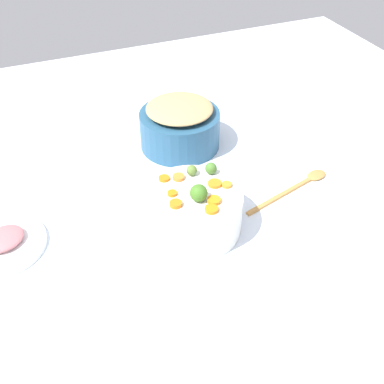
{
  "coord_description": "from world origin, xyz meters",
  "views": [
    {
      "loc": [
        0.86,
        -0.38,
        0.91
      ],
      "look_at": [
        -0.01,
        -0.02,
        0.14
      ],
      "focal_mm": 46.12,
      "sensor_mm": 36.0,
      "label": 1
    }
  ],
  "objects": [
    {
      "name": "stuffing_mound",
      "position": [
        -0.39,
        0.09,
        0.15
      ],
      "size": [
        0.21,
        0.21,
        0.03
      ],
      "primitive_type": "ellipsoid",
      "color": "tan",
      "rests_on": "metal_pot"
    },
    {
      "name": "carrot_slice_6",
      "position": [
        -0.01,
        0.08,
        0.13
      ],
      "size": [
        0.03,
        0.03,
        0.01
      ],
      "primitive_type": "cylinder",
      "rotation": [
        0.0,
        0.0,
        1.63
      ],
      "color": "orange",
      "rests_on": "serving_bowl_carrots"
    },
    {
      "name": "brussels_sprout_1",
      "position": [
        -0.08,
        0.06,
        0.14
      ],
      "size": [
        0.03,
        0.03,
        0.03
      ],
      "primitive_type": "sphere",
      "color": "#47792E",
      "rests_on": "serving_bowl_carrots"
    },
    {
      "name": "carrot_slice_1",
      "position": [
        0.03,
        0.02,
        0.13
      ],
      "size": [
        0.04,
        0.04,
        0.01
      ],
      "primitive_type": "cylinder",
      "rotation": [
        0.0,
        0.0,
        2.83
      ],
      "color": "orange",
      "rests_on": "serving_bowl_carrots"
    },
    {
      "name": "brussels_sprout_2",
      "position": [
        -0.09,
        0.01,
        0.14
      ],
      "size": [
        0.03,
        0.03,
        0.03
      ],
      "primitive_type": "sphere",
      "color": "#5B7B34",
      "rests_on": "serving_bowl_carrots"
    },
    {
      "name": "carrot_slice_2",
      "position": [
        0.01,
        -0.07,
        0.13
      ],
      "size": [
        0.04,
        0.04,
        0.01
      ],
      "primitive_type": "cylinder",
      "rotation": [
        0.0,
        0.0,
        3.48
      ],
      "color": "orange",
      "rests_on": "serving_bowl_carrots"
    },
    {
      "name": "tabletop",
      "position": [
        0.0,
        0.0,
        0.01
      ],
      "size": [
        2.4,
        2.4,
        0.02
      ],
      "primitive_type": "cube",
      "color": "silver",
      "rests_on": "ground"
    },
    {
      "name": "ham_slice_main",
      "position": [
        -0.13,
        -0.48,
        0.04
      ],
      "size": [
        0.13,
        0.14,
        0.02
      ],
      "primitive_type": "ellipsoid",
      "rotation": [
        0.0,
        0.0,
        2.05
      ],
      "color": "#BC6D72",
      "rests_on": "ham_plate"
    },
    {
      "name": "carrot_slice_3",
      "position": [
        -0.03,
        0.05,
        0.13
      ],
      "size": [
        0.05,
        0.05,
        0.01
      ],
      "primitive_type": "cylinder",
      "rotation": [
        0.0,
        0.0,
        4.02
      ],
      "color": "orange",
      "rests_on": "serving_bowl_carrots"
    },
    {
      "name": "carrot_slice_4",
      "position": [
        -0.03,
        -0.07,
        0.13
      ],
      "size": [
        0.03,
        0.03,
        0.01
      ],
      "primitive_type": "cylinder",
      "rotation": [
        0.0,
        0.0,
        0.82
      ],
      "color": "orange",
      "rests_on": "serving_bowl_carrots"
    },
    {
      "name": "metal_pot",
      "position": [
        -0.39,
        0.09,
        0.08
      ],
      "size": [
        0.25,
        0.25,
        0.12
      ],
      "primitive_type": "cylinder",
      "color": "#275374",
      "rests_on": "tabletop"
    },
    {
      "name": "serving_bowl_carrots",
      "position": [
        -0.01,
        -0.02,
        0.07
      ],
      "size": [
        0.26,
        0.26,
        0.11
      ],
      "primitive_type": "cylinder",
      "color": "white",
      "rests_on": "tabletop"
    },
    {
      "name": "brussels_sprout_0",
      "position": [
        0.01,
        -0.01,
        0.15
      ],
      "size": [
        0.04,
        0.04,
        0.04
      ],
      "primitive_type": "sphere",
      "color": "#427624",
      "rests_on": "serving_bowl_carrots"
    },
    {
      "name": "carrot_slice_7",
      "position": [
        0.06,
        -0.0,
        0.13
      ],
      "size": [
        0.04,
        0.04,
        0.01
      ],
      "primitive_type": "cylinder",
      "rotation": [
        0.0,
        0.0,
        1.75
      ],
      "color": "orange",
      "rests_on": "serving_bowl_carrots"
    },
    {
      "name": "wooden_spoon",
      "position": [
        -0.06,
        0.34,
        0.03
      ],
      "size": [
        0.11,
        0.31,
        0.01
      ],
      "color": "#B68141",
      "rests_on": "tabletop"
    },
    {
      "name": "carrot_slice_0",
      "position": [
        -0.1,
        -0.06,
        0.13
      ],
      "size": [
        0.03,
        0.03,
        0.01
      ],
      "primitive_type": "cylinder",
      "rotation": [
        0.0,
        0.0,
        1.47
      ],
      "color": "orange",
      "rests_on": "serving_bowl_carrots"
    },
    {
      "name": "carrot_slice_5",
      "position": [
        -0.09,
        -0.03,
        0.13
      ],
      "size": [
        0.04,
        0.04,
        0.01
      ],
      "primitive_type": "cylinder",
      "rotation": [
        0.0,
        0.0,
        2.99
      ],
      "color": "orange",
      "rests_on": "serving_bowl_carrots"
    }
  ]
}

